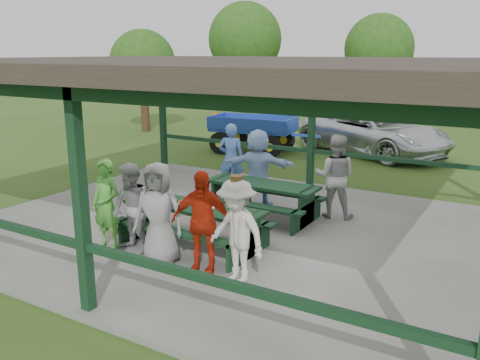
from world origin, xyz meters
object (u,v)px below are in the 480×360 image
Objects in this scene: picnic_table_near at (194,220)px; contestant_grey_mid at (159,214)px; spectator_lblue at (258,167)px; spectator_grey at (335,176)px; contestant_white_fedora at (237,231)px; pickup_truck at (374,132)px; picnic_table_far at (262,196)px; spectator_blue at (231,159)px; contestant_green at (106,205)px; contestant_red at (202,222)px; contestant_grey_left at (132,209)px; farm_trailer at (253,133)px.

contestant_grey_mid reaches higher than picnic_table_near.
spectator_grey reaches higher than spectator_lblue.
contestant_grey_mid is 1.03× the size of contestant_white_fedora.
spectator_grey is at bearing -145.97° from pickup_truck.
picnic_table_near and picnic_table_far have the same top height.
picnic_table_far is 8.41m from pickup_truck.
spectator_lblue is 1.18m from spectator_blue.
contestant_red reaches higher than contestant_green.
contestant_grey_left reaches higher than farm_trailer.
contestant_grey_left is 0.72m from contestant_grey_mid.
contestant_grey_mid is at bearing -96.07° from picnic_table_far.
spectator_blue is (-1.04, 0.55, -0.01)m from spectator_lblue.
picnic_table_far is 1.43× the size of contestant_white_fedora.
contestant_grey_mid is 10.14m from farm_trailer.
contestant_green is at bearing 40.33° from spectator_grey.
picnic_table_near is at bearing -98.48° from picnic_table_far.
picnic_table_far is 1.47× the size of contestant_green.
contestant_grey_mid reaches higher than contestant_white_fedora.
contestant_grey_mid is 1.03× the size of contestant_red.
spectator_lblue is 0.99× the size of spectator_grey.
contestant_grey_mid is at bearing -90.82° from picnic_table_near.
pickup_truck is (0.90, 11.20, -0.12)m from contestant_grey_left.
contestant_white_fedora reaches higher than contestant_red.
spectator_blue is (-2.65, 4.18, 0.06)m from contestant_white_fedora.
picnic_table_near is 3.26m from spectator_grey.
spectator_lblue is at bearing 131.00° from spectator_blue.
contestant_grey_mid is 0.31× the size of pickup_truck.
contestant_grey_left is 0.95× the size of contestant_white_fedora.
farm_trailer is (-3.36, 5.80, -0.29)m from spectator_lblue.
contestant_green is at bearing 159.52° from contestant_grey_mid.
picnic_table_near is 10.41m from pickup_truck.
spectator_lblue is (-0.21, 2.76, 0.39)m from picnic_table_near.
spectator_lblue reaches higher than contestant_white_fedora.
spectator_grey is (2.81, -0.48, 0.01)m from spectator_blue.
contestant_red is (1.98, 0.03, 0.02)m from contestant_green.
contestant_green is 0.94× the size of contestant_grey_mid.
contestant_grey_mid is 1.42m from contestant_white_fedora.
picnic_table_near is at bearing 160.95° from contestant_white_fedora.
contestant_white_fedora is (1.40, -0.87, 0.33)m from picnic_table_near.
contestant_green is 1.21m from contestant_grey_mid.
contestant_green reaches higher than contestant_grey_left.
pickup_truck is at bearing -110.77° from spectator_lblue.
farm_trailer is (-2.35, 9.43, -0.22)m from contestant_green.
contestant_green is 4.18m from spectator_blue.
picnic_table_far is 7.61m from farm_trailer.
contestant_red is 11.27m from pickup_truck.
spectator_lblue is (0.51, 3.54, 0.09)m from contestant_grey_left.
contestant_green is at bearing -83.74° from farm_trailer.
contestant_white_fedora is (1.11, -2.87, 0.33)m from picnic_table_far.
spectator_blue is at bearing 135.13° from contestant_white_fedora.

